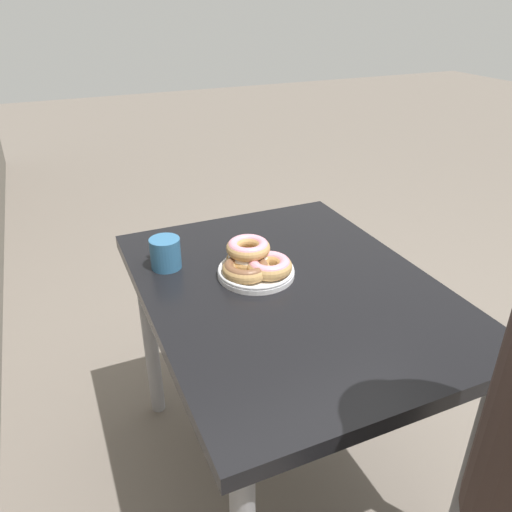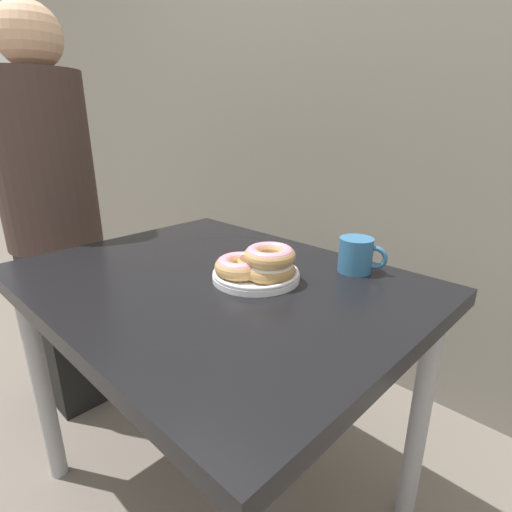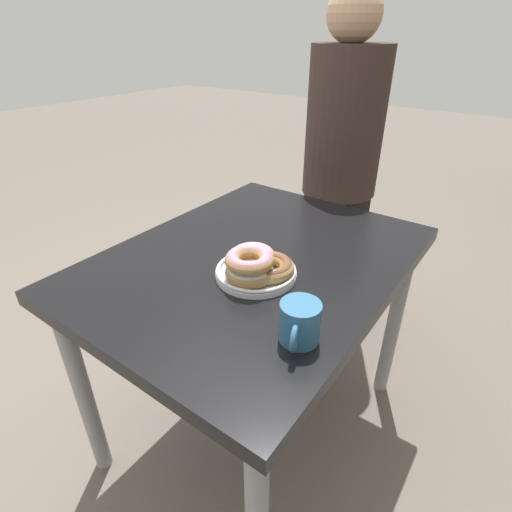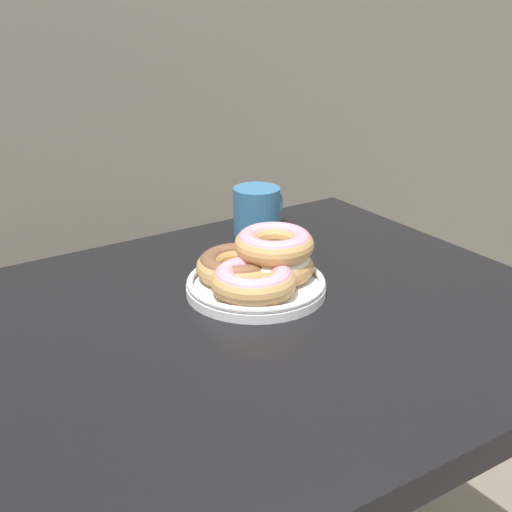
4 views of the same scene
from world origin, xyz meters
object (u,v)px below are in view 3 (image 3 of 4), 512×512
(person_figure, at_px, (340,171))
(coffee_mug, at_px, (300,322))
(donut_plate, at_px, (256,265))
(dining_table, at_px, (255,281))

(person_figure, bearing_deg, coffee_mug, 20.99)
(donut_plate, distance_m, person_figure, 0.87)
(dining_table, xyz_separation_m, donut_plate, (0.09, 0.07, 0.12))
(person_figure, bearing_deg, dining_table, 7.64)
(dining_table, xyz_separation_m, person_figure, (-0.76, -0.10, 0.12))
(coffee_mug, bearing_deg, donut_plate, -123.48)
(coffee_mug, distance_m, person_figure, 1.06)
(coffee_mug, bearing_deg, dining_table, -129.59)
(donut_plate, xyz_separation_m, person_figure, (-0.85, -0.17, -0.01))
(donut_plate, bearing_deg, dining_table, -143.49)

